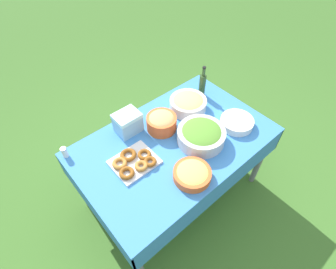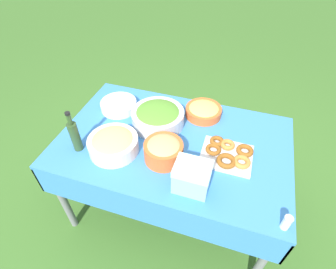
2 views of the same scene
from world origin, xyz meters
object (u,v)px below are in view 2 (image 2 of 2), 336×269
pasta_bowl (113,143)px  olive_oil_bottle (75,135)px  plate_stack (119,105)px  cooler_box (192,177)px  fruit_bowl (204,111)px  salad_bowl (158,116)px  donut_platter (228,154)px  bread_bowl (164,150)px

pasta_bowl → olive_oil_bottle: bearing=-165.9°
plate_stack → olive_oil_bottle: bearing=-97.9°
pasta_bowl → cooler_box: 0.53m
fruit_bowl → cooler_box: 0.63m
salad_bowl → cooler_box: cooler_box is taller
cooler_box → pasta_bowl: bearing=167.4°
pasta_bowl → olive_oil_bottle: (-0.22, -0.05, 0.05)m
donut_platter → plate_stack: bearing=164.9°
plate_stack → olive_oil_bottle: olive_oil_bottle is taller
olive_oil_bottle → cooler_box: (0.74, -0.06, -0.03)m
donut_platter → bread_bowl: size_ratio=1.36×
pasta_bowl → fruit_bowl: (0.45, 0.51, -0.02)m
donut_platter → cooler_box: 0.33m
donut_platter → olive_oil_bottle: bearing=-166.1°
plate_stack → cooler_box: bearing=-36.9°
donut_platter → plate_stack: (-0.83, 0.22, 0.01)m
salad_bowl → cooler_box: bearing=-51.5°
plate_stack → salad_bowl: bearing=-12.2°
salad_bowl → plate_stack: salad_bowl is taller
pasta_bowl → plate_stack: bearing=111.8°
donut_platter → pasta_bowl: bearing=-166.1°
plate_stack → bread_bowl: 0.59m
plate_stack → bread_bowl: size_ratio=1.12×
fruit_bowl → cooler_box: size_ratio=1.34×
fruit_bowl → donut_platter: bearing=-56.2°
bread_bowl → cooler_box: bearing=-35.4°
pasta_bowl → fruit_bowl: size_ratio=1.20×
donut_platter → bread_bowl: 0.39m
donut_platter → plate_stack: 0.86m
bread_bowl → fruit_bowl: 0.50m
bread_bowl → donut_platter: bearing=20.3°
bread_bowl → olive_oil_bottle: bearing=-170.7°
pasta_bowl → olive_oil_bottle: size_ratio=1.06×
cooler_box → donut_platter: bearing=61.1°
pasta_bowl → bread_bowl: 0.31m
olive_oil_bottle → fruit_bowl: (0.66, 0.56, -0.07)m
salad_bowl → plate_stack: 0.34m
fruit_bowl → olive_oil_bottle: bearing=-139.8°
donut_platter → fruit_bowl: fruit_bowl is taller
olive_oil_bottle → bread_bowl: size_ratio=1.24×
bread_bowl → cooler_box: size_ratio=1.22×
pasta_bowl → donut_platter: (0.67, 0.17, -0.04)m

